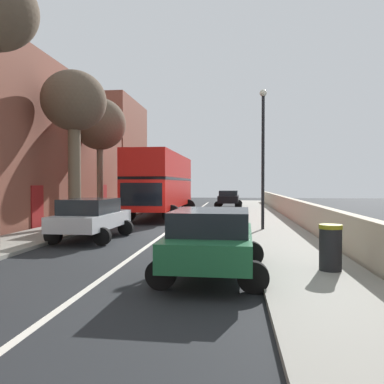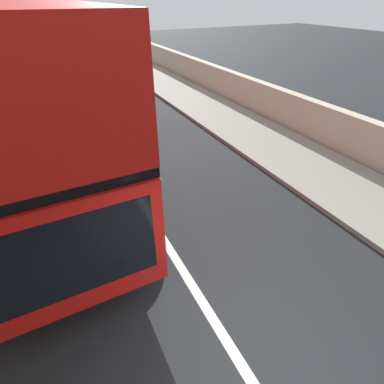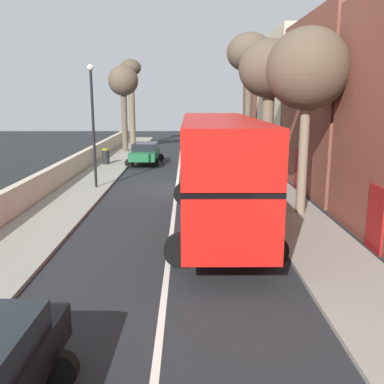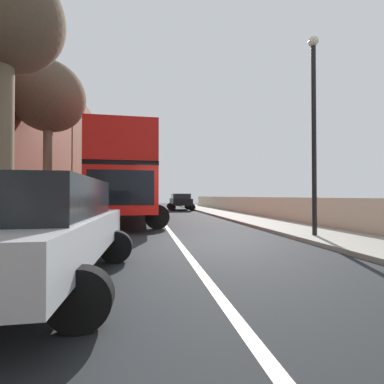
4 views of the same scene
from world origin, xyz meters
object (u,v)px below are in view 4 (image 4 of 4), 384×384
at_px(parked_car_silver_left_1, 38,226).
at_px(street_tree_left_4, 48,98).
at_px(lamppost_right, 314,119).
at_px(double_decker_bus, 130,177).
at_px(parked_car_black_right_0, 180,201).
at_px(street_tree_left_0, 2,22).

height_order(parked_car_silver_left_1, street_tree_left_4, street_tree_left_4).
relative_size(street_tree_left_4, lamppost_right, 1.16).
xyz_separation_m(double_decker_bus, parked_car_black_right_0, (4.20, 10.26, -1.45)).
height_order(double_decker_bus, lamppost_right, lamppost_right).
bearing_deg(street_tree_left_0, double_decker_bus, 66.15).
bearing_deg(double_decker_bus, parked_car_black_right_0, 67.74).
relative_size(double_decker_bus, parked_car_black_right_0, 2.43).
bearing_deg(lamppost_right, street_tree_left_4, 150.65).
relative_size(double_decker_bus, street_tree_left_0, 1.46).
height_order(street_tree_left_4, lamppost_right, street_tree_left_4).
xyz_separation_m(parked_car_black_right_0, parked_car_silver_left_1, (-5.00, -20.64, 0.01)).
xyz_separation_m(parked_car_black_right_0, lamppost_right, (1.80, -17.38, 2.90)).
relative_size(parked_car_black_right_0, street_tree_left_0, 0.60).
bearing_deg(parked_car_black_right_0, parked_car_silver_left_1, -103.62).
bearing_deg(street_tree_left_4, lamppost_right, -29.35).
bearing_deg(double_decker_bus, parked_car_silver_left_1, -94.42).
bearing_deg(lamppost_right, street_tree_left_0, 178.05).
xyz_separation_m(double_decker_bus, street_tree_left_4, (-3.54, -1.75, 3.42)).
bearing_deg(double_decker_bus, lamppost_right, -49.88).
distance_m(street_tree_left_4, lamppost_right, 11.12).
relative_size(street_tree_left_0, lamppost_right, 1.19).
bearing_deg(parked_car_silver_left_1, lamppost_right, 25.61).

